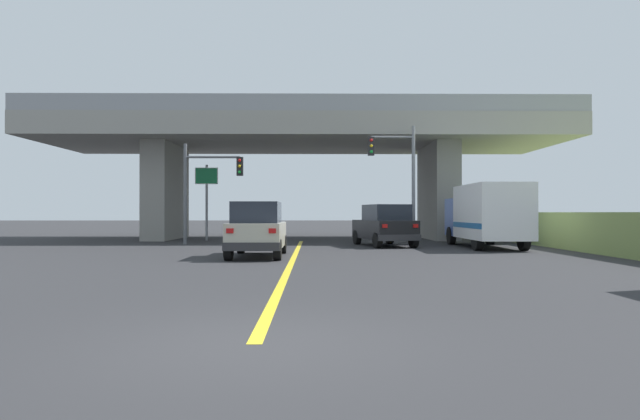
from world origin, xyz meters
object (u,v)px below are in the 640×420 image
Objects in this scene: suv_crossing at (385,225)px; box_truck at (486,215)px; highway_sign at (207,186)px; traffic_signal_nearside at (399,169)px; suv_lead at (258,229)px; traffic_signal_farside at (206,181)px.

suv_crossing is 4.77m from box_truck.
highway_sign is at bearing 139.00° from suv_crossing.
box_truck is 1.08× the size of traffic_signal_nearside.
box_truck is at bearing -39.51° from traffic_signal_nearside.
box_truck reaches higher than suv_lead.
traffic_signal_farside reaches higher than suv_lead.
highway_sign is at bearing 109.75° from suv_lead.
traffic_signal_nearside is at bearing 140.49° from box_truck.
traffic_signal_farside is (-3.50, 7.96, 2.27)m from suv_lead.
suv_lead is at bearing -128.69° from traffic_signal_nearside.
suv_lead is 8.99m from traffic_signal_farside.
traffic_signal_nearside is (6.50, 8.12, 2.87)m from suv_lead.
box_truck is (10.10, 5.15, 0.53)m from suv_lead.
suv_lead is at bearing -152.97° from box_truck.
traffic_signal_nearside reaches higher than suv_crossing.
suv_crossing is 11.23m from highway_sign.
suv_crossing is at bearing -9.97° from traffic_signal_farside.
traffic_signal_farside is at bearing 113.71° from suv_lead.
highway_sign is at bearing 155.60° from box_truck.
traffic_signal_farside is at bearing 157.47° from suv_crossing.
suv_crossing is 0.76× the size of traffic_signal_nearside.
suv_crossing is at bearing 165.03° from box_truck.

